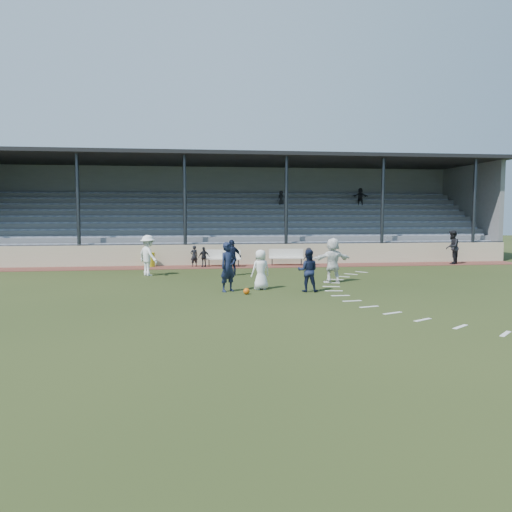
{
  "coord_description": "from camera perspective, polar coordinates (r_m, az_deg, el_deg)",
  "views": [
    {
      "loc": [
        -2.61,
        -17.78,
        3.09
      ],
      "look_at": [
        0.0,
        2.5,
        1.3
      ],
      "focal_mm": 35.0,
      "sensor_mm": 36.0,
      "label": 1
    }
  ],
  "objects": [
    {
      "name": "ground",
      "position": [
        18.24,
        1.01,
        -4.75
      ],
      "size": [
        90.0,
        90.0,
        0.0
      ],
      "primitive_type": "plane",
      "color": "#263114",
      "rests_on": "ground"
    },
    {
      "name": "retaining_wall",
      "position": [
        29.56,
        -2.24,
        0.16
      ],
      "size": [
        34.0,
        0.18,
        1.2
      ],
      "primitive_type": "cube",
      "color": "#C2B595",
      "rests_on": "ground"
    },
    {
      "name": "grandstand",
      "position": [
        34.16,
        -2.94,
        3.51
      ],
      "size": [
        34.6,
        9.0,
        6.61
      ],
      "color": "slate",
      "rests_on": "ground"
    },
    {
      "name": "cinder_track",
      "position": [
        28.57,
        -2.05,
        -1.19
      ],
      "size": [
        34.0,
        2.0,
        0.02
      ],
      "primitive_type": "cube",
      "color": "#572923",
      "rests_on": "ground"
    },
    {
      "name": "player_white_lead",
      "position": [
        19.99,
        0.54,
        -1.56
      ],
      "size": [
        0.92,
        0.75,
        1.61
      ],
      "primitive_type": "imported",
      "rotation": [
        0.0,
        0.0,
        3.49
      ],
      "color": "white",
      "rests_on": "ground"
    },
    {
      "name": "bench_left",
      "position": [
        28.51,
        -3.73,
        -0.05
      ],
      "size": [
        2.04,
        0.94,
        0.95
      ],
      "rotation": [
        0.0,
        0.0,
        -0.25
      ],
      "color": "silver",
      "rests_on": "cinder_track"
    },
    {
      "name": "player_navy_mid",
      "position": [
        19.53,
        5.95,
        -1.68
      ],
      "size": [
        0.92,
        0.79,
        1.66
      ],
      "primitive_type": "imported",
      "rotation": [
        0.0,
        0.0,
        2.92
      ],
      "color": "#121A34",
      "rests_on": "ground"
    },
    {
      "name": "sub_left_far",
      "position": [
        28.29,
        -5.96,
        -0.1
      ],
      "size": [
        0.72,
        0.49,
        1.13
      ],
      "primitive_type": "imported",
      "rotation": [
        0.0,
        0.0,
        3.49
      ],
      "color": "black",
      "rests_on": "cinder_track"
    },
    {
      "name": "official",
      "position": [
        32.01,
        21.51,
        0.95
      ],
      "size": [
        1.21,
        1.24,
        2.01
      ],
      "primitive_type": "imported",
      "rotation": [
        0.0,
        0.0,
        4.02
      ],
      "color": "black",
      "rests_on": "cinder_track"
    },
    {
      "name": "football",
      "position": [
        18.88,
        -1.1,
        -4.05
      ],
      "size": [
        0.24,
        0.24,
        0.24
      ],
      "primitive_type": "sphere",
      "color": "#C1530B",
      "rests_on": "ground"
    },
    {
      "name": "sub_right",
      "position": [
        29.21,
        6.04,
        -0.04
      ],
      "size": [
        0.76,
        0.6,
        1.03
      ],
      "primitive_type": "imported",
      "rotation": [
        0.0,
        0.0,
        3.51
      ],
      "color": "black",
      "rests_on": "cinder_track"
    },
    {
      "name": "player_white_wing",
      "position": [
        24.91,
        -12.22,
        0.06
      ],
      "size": [
        1.38,
        1.46,
        1.99
      ],
      "primitive_type": "imported",
      "rotation": [
        0.0,
        0.0,
        2.24
      ],
      "color": "white",
      "rests_on": "ground"
    },
    {
      "name": "bench_right",
      "position": [
        29.14,
        3.48,
        0.06
      ],
      "size": [
        2.03,
        0.7,
        0.95
      ],
      "rotation": [
        0.0,
        0.0,
        -0.13
      ],
      "color": "silver",
      "rests_on": "cinder_track"
    },
    {
      "name": "player_navy_lead",
      "position": [
        19.46,
        -3.21,
        -1.26
      ],
      "size": [
        0.85,
        0.78,
        1.94
      ],
      "primitive_type": "imported",
      "rotation": [
        0.0,
        0.0,
        0.58
      ],
      "color": "#121A34",
      "rests_on": "ground"
    },
    {
      "name": "penalty_arc",
      "position": [
        19.26,
        13.26,
        -4.34
      ],
      "size": [
        3.89,
        14.63,
        0.01
      ],
      "color": "silver",
      "rests_on": "ground"
    },
    {
      "name": "player_navy_wing",
      "position": [
        24.45,
        -2.73,
        -0.19
      ],
      "size": [
        1.11,
        0.88,
        1.76
      ],
      "primitive_type": "imported",
      "rotation": [
        0.0,
        0.0,
        3.66
      ],
      "color": "#121A34",
      "rests_on": "ground"
    },
    {
      "name": "trash_bin",
      "position": [
        28.98,
        -11.98,
        -0.39
      ],
      "size": [
        0.5,
        0.5,
        0.8
      ],
      "primitive_type": "cylinder",
      "color": "gold",
      "rests_on": "cinder_track"
    },
    {
      "name": "player_white_back",
      "position": [
        22.22,
        8.74,
        -0.48
      ],
      "size": [
        1.91,
        0.92,
        1.98
      ],
      "primitive_type": "imported",
      "rotation": [
        0.0,
        0.0,
        3.33
      ],
      "color": "white",
      "rests_on": "ground"
    },
    {
      "name": "sub_left_near",
      "position": [
        28.58,
        -7.09,
        0.01
      ],
      "size": [
        0.51,
        0.42,
        1.2
      ],
      "primitive_type": "imported",
      "rotation": [
        0.0,
        0.0,
        3.49
      ],
      "color": "black",
      "rests_on": "cinder_track"
    }
  ]
}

